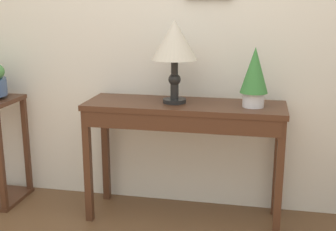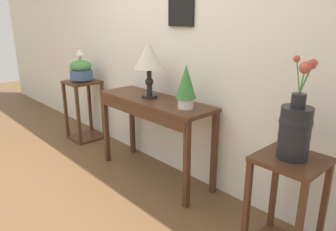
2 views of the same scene
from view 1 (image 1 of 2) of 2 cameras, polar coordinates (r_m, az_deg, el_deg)
back_wall_with_art at (r=3.06m, az=0.79°, el=14.12°), size 9.00×0.13×2.80m
console_table at (r=2.83m, az=2.04°, el=-0.74°), size 1.27×0.41×0.79m
table_lamp at (r=2.78m, az=0.86°, el=9.18°), size 0.28×0.28×0.52m
potted_plant_on_console at (r=2.73m, az=11.00°, el=5.13°), size 0.17×0.17×0.36m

